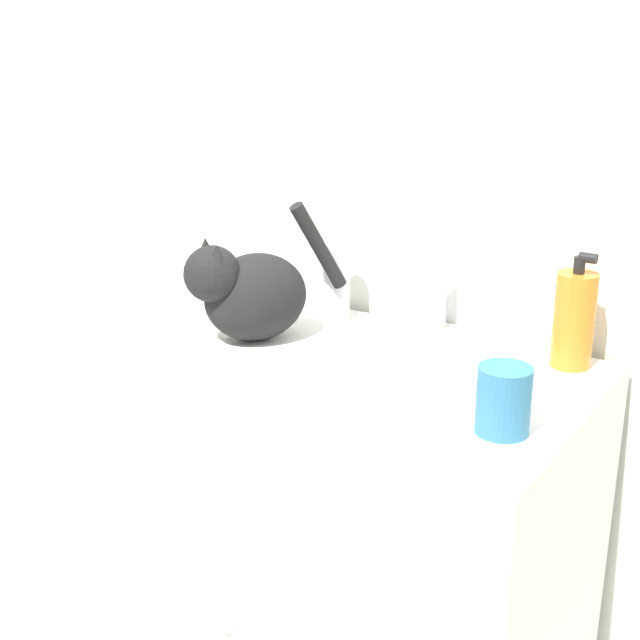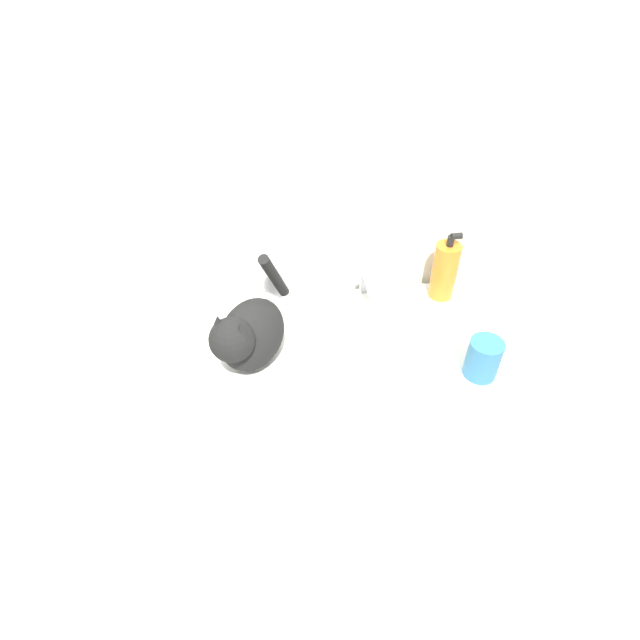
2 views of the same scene
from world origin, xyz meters
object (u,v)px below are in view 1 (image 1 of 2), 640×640
cat (249,291)px  soap_bottle (574,319)px  cup (504,400)px  spray_bottle (336,274)px

cat → soap_bottle: bearing=139.9°
cat → cup: (0.56, -0.11, -0.05)m
cat → soap_bottle: 0.60m
soap_bottle → cup: bearing=-90.3°
spray_bottle → cat: bearing=-108.9°
spray_bottle → cup: bearing=-32.8°
soap_bottle → spray_bottle: (-0.50, -0.00, 0.01)m
spray_bottle → cup: (0.49, -0.32, -0.04)m
soap_bottle → cup: size_ratio=2.00×
soap_bottle → spray_bottle: soap_bottle is taller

